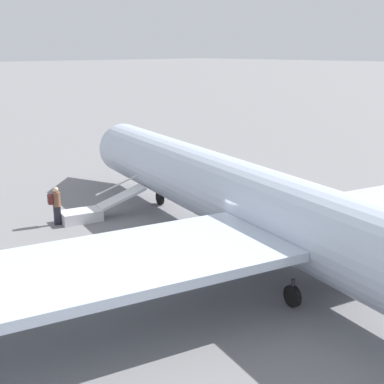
% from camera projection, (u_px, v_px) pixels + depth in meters
% --- Properties ---
extents(ground_plane, '(600.00, 600.00, 0.00)m').
position_uv_depth(ground_plane, '(269.00, 267.00, 19.32)').
color(ground_plane, slate).
extents(airplane_main, '(34.14, 26.56, 7.24)m').
position_uv_depth(airplane_main, '(290.00, 218.00, 17.88)').
color(airplane_main, silver).
rests_on(airplane_main, ground).
extents(boarding_stairs, '(2.04, 4.14, 1.77)m').
position_uv_depth(boarding_stairs, '(90.00, 212.00, 24.52)').
color(boarding_stairs, silver).
rests_on(boarding_stairs, ground).
extents(passenger, '(0.41, 0.56, 1.74)m').
position_uv_depth(passenger, '(56.00, 203.00, 23.68)').
color(passenger, '#23232D').
rests_on(passenger, ground).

